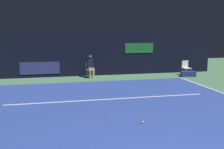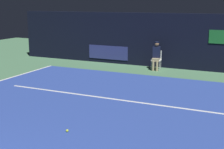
# 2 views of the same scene
# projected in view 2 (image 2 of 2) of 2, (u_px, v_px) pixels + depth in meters

# --- Properties ---
(ground_plane) EXTENTS (31.00, 31.00, 0.00)m
(ground_plane) POSITION_uv_depth(u_px,v_px,m) (75.00, 119.00, 8.92)
(ground_plane) COLOR #4C7A56
(court_surface) EXTENTS (10.06, 11.85, 0.01)m
(court_surface) POSITION_uv_depth(u_px,v_px,m) (75.00, 118.00, 8.92)
(court_surface) COLOR #2D479E
(court_surface) RESTS_ON ground
(line_service) EXTENTS (7.84, 0.10, 0.01)m
(line_service) POSITION_uv_depth(u_px,v_px,m) (108.00, 98.00, 10.75)
(line_service) COLOR white
(line_service) RESTS_ON court_surface
(back_wall) EXTENTS (15.78, 0.33, 2.60)m
(back_wall) POSITION_uv_depth(u_px,v_px,m) (161.00, 40.00, 15.75)
(back_wall) COLOR black
(back_wall) RESTS_ON ground
(line_judge_on_chair) EXTENTS (0.48, 0.56, 1.32)m
(line_judge_on_chair) POSITION_uv_depth(u_px,v_px,m) (156.00, 55.00, 15.14)
(line_judge_on_chair) COLOR white
(line_judge_on_chair) RESTS_ON ground
(tennis_ball) EXTENTS (0.07, 0.07, 0.07)m
(tennis_ball) POSITION_uv_depth(u_px,v_px,m) (67.00, 131.00, 7.97)
(tennis_ball) COLOR #CCE033
(tennis_ball) RESTS_ON court_surface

